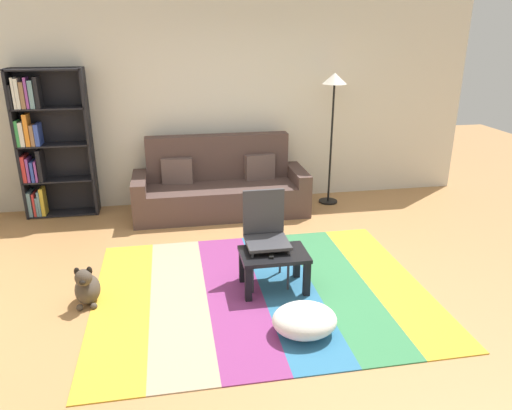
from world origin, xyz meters
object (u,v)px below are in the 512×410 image
at_px(dog, 87,287).
at_px(coffee_table, 274,260).
at_px(couch, 220,188).
at_px(pouf, 305,320).
at_px(folding_chair, 265,229).
at_px(bookshelf, 45,144).
at_px(tv_remote, 272,254).
at_px(standing_lamp, 334,96).

bearing_deg(dog, coffee_table, -1.52).
relative_size(couch, dog, 5.69).
distance_m(pouf, folding_chair, 1.05).
height_order(bookshelf, tv_remote, bookshelf).
xyz_separation_m(bookshelf, standing_lamp, (3.72, -0.19, 0.54)).
distance_m(pouf, tv_remote, 0.75).
distance_m(couch, bookshelf, 2.28).
bearing_deg(folding_chair, coffee_table, -27.19).
xyz_separation_m(bookshelf, folding_chair, (2.40, -2.22, -0.42)).
height_order(standing_lamp, folding_chair, standing_lamp).
height_order(pouf, tv_remote, tv_remote).
height_order(pouf, standing_lamp, standing_lamp).
distance_m(dog, folding_chair, 1.71).
height_order(couch, tv_remote, couch).
xyz_separation_m(couch, standing_lamp, (1.54, 0.09, 1.15)).
distance_m(couch, folding_chair, 1.96).
relative_size(pouf, dog, 1.33).
distance_m(coffee_table, pouf, 0.78).
distance_m(tv_remote, folding_chair, 0.30).
bearing_deg(pouf, bookshelf, 128.60).
distance_m(couch, standing_lamp, 1.93).
relative_size(bookshelf, folding_chair, 2.09).
bearing_deg(tv_remote, coffee_table, 75.75).
distance_m(coffee_table, tv_remote, 0.11).
height_order(bookshelf, dog, bookshelf).
distance_m(coffee_table, dog, 1.71).
height_order(couch, coffee_table, couch).
distance_m(dog, tv_remote, 1.69).
distance_m(coffee_table, folding_chair, 0.31).
bearing_deg(coffee_table, bookshelf, 135.22).
height_order(couch, dog, couch).
xyz_separation_m(pouf, tv_remote, (-0.12, 0.70, 0.26)).
bearing_deg(bookshelf, coffee_table, -44.78).
xyz_separation_m(couch, folding_chair, (0.22, -1.94, 0.20)).
xyz_separation_m(bookshelf, tv_remote, (2.41, -2.48, -0.56)).
height_order(coffee_table, pouf, coffee_table).
bearing_deg(tv_remote, folding_chair, 108.20).
distance_m(couch, dog, 2.55).
bearing_deg(bookshelf, pouf, -51.40).
bearing_deg(bookshelf, folding_chair, -42.78).
xyz_separation_m(dog, folding_chair, (1.66, 0.16, 0.37)).
bearing_deg(dog, tv_remote, -3.42).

